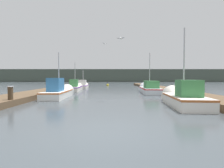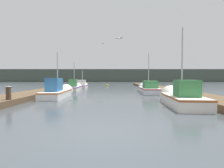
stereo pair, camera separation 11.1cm
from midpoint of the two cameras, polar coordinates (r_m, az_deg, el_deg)
The scene contains 14 objects.
ground_plane at distance 5.42m, azimuth -3.22°, elevation -15.46°, with size 200.00×200.00×0.00m.
dock_left at distance 22.32m, azimuth -18.30°, elevation -1.78°, with size 2.70×40.00×0.38m.
dock_right at distance 22.15m, azimuth 16.70°, elevation -1.79°, with size 2.70×40.00×0.38m.
distant_shore_ridge at distance 77.58m, azimuth -0.31°, elevation 2.71°, with size 120.00×16.00×5.13m.
fishing_boat_0 at distance 11.11m, azimuth 21.65°, elevation -4.17°, with size 1.99×4.94×4.96m.
fishing_boat_1 at distance 15.38m, azimuth -17.06°, elevation -2.36°, with size 1.65×5.62×4.15m.
fishing_boat_2 at distance 19.66m, azimuth 11.72°, elevation -1.49°, with size 2.02×6.30×4.82m.
fishing_boat_3 at distance 22.99m, azimuth -12.13°, elevation -1.04°, with size 1.59×5.41×3.97m.
fishing_boat_4 at distance 28.27m, azimuth -9.60°, elevation -0.44°, with size 1.57×5.36×3.17m.
mooring_piling_0 at distance 11.57m, azimuth -30.56°, elevation -3.44°, with size 0.32×0.32×1.15m.
mooring_piling_1 at distance 18.00m, azimuth -18.79°, elevation -1.28°, with size 0.37×0.37×1.24m.
channel_buoy at distance 36.28m, azimuth -1.62°, elevation -0.33°, with size 0.49×0.49×0.99m.
seagull_lead at distance 12.76m, azimuth 2.49°, elevation 14.64°, with size 0.55×0.32×0.12m.
seagull_1 at distance 21.38m, azimuth -2.69°, elevation 13.03°, with size 0.45×0.49×0.12m.
Camera 1 is at (0.23, -5.16, 1.63)m, focal length 28.00 mm.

